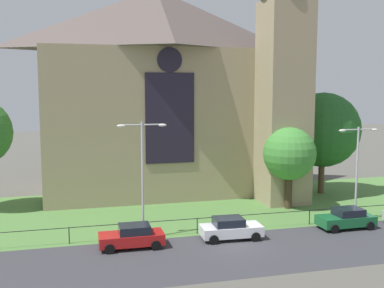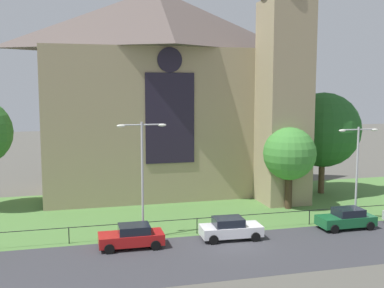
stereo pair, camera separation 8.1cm
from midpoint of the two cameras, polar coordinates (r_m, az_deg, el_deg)
The scene contains 12 objects.
ground at distance 41.93m, azimuth 0.30°, elevation -7.55°, with size 160.00×160.00×0.00m, color #56544C.
road_asphalt at distance 30.97m, azimuth 6.16°, elevation -12.83°, with size 120.00×8.00×0.01m, color #38383D.
grass_verge at distance 40.06m, azimuth 1.04°, elevation -8.23°, with size 120.00×20.00×0.01m, color #517F3D.
church_building at distance 47.31m, azimuth -3.08°, elevation 6.64°, with size 23.20×16.20×26.00m.
iron_railing at distance 34.23m, azimuth 0.68°, elevation -9.14°, with size 35.60×0.07×1.13m.
tree_right_near at distance 41.32m, azimuth 11.71°, elevation -1.19°, with size 4.53×4.53×7.06m.
tree_right_far at distance 48.04m, azimuth 15.54°, elevation 1.65°, with size 7.28×7.28×9.95m.
streetlamp_near at distance 32.44m, azimuth -5.94°, elevation -2.50°, with size 3.37×0.26×8.10m.
streetlamp_far at distance 38.65m, azimuth 19.34°, elevation -1.93°, with size 3.37×0.26×7.41m.
parked_car_red at distance 31.68m, azimuth -7.19°, elevation -10.98°, with size 4.23×2.08×1.51m.
parked_car_white at distance 33.23m, azimuth 4.71°, elevation -10.10°, with size 4.28×2.18×1.51m.
parked_car_green at distance 37.32m, azimuth 18.14°, elevation -8.52°, with size 4.21×2.04×1.51m.
Camera 2 is at (-10.40, -29.27, 10.37)m, focal length 44.30 mm.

